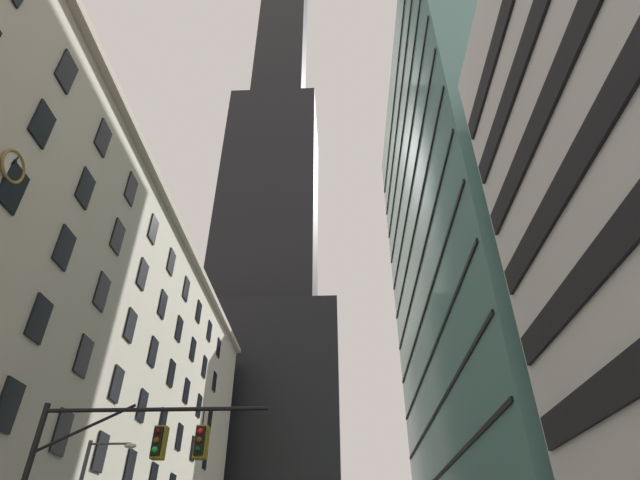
% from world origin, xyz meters
% --- Properties ---
extents(station_building, '(16.39, 59.47, 29.40)m').
position_xyz_m(station_building, '(-18.86, 23.73, 14.68)').
color(station_building, beige).
rests_on(station_building, ground).
extents(dark_skyscraper, '(28.19, 28.19, 190.37)m').
position_xyz_m(dark_skyscraper, '(-10.41, 71.19, 56.41)').
color(dark_skyscraper, black).
rests_on(dark_skyscraper, ground).
extents(glass_office_midrise, '(14.10, 35.40, 53.44)m').
position_xyz_m(glass_office_midrise, '(18.00, 24.47, 26.72)').
color(glass_office_midrise, slate).
rests_on(glass_office_midrise, ground).
extents(traffic_signal_mast, '(7.96, 0.63, 6.77)m').
position_xyz_m(traffic_signal_mast, '(-3.36, 3.52, 4.94)').
color(traffic_signal_mast, black).
rests_on(traffic_signal_mast, sidewalk_left).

